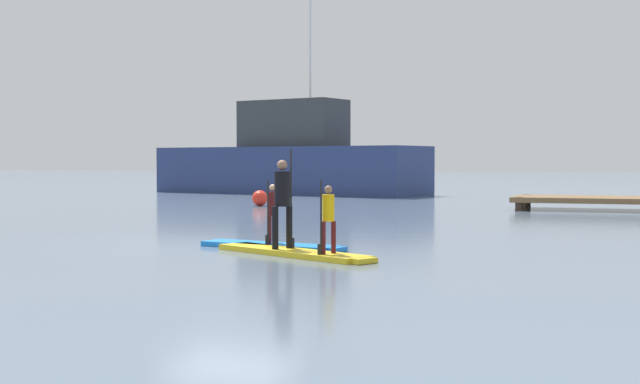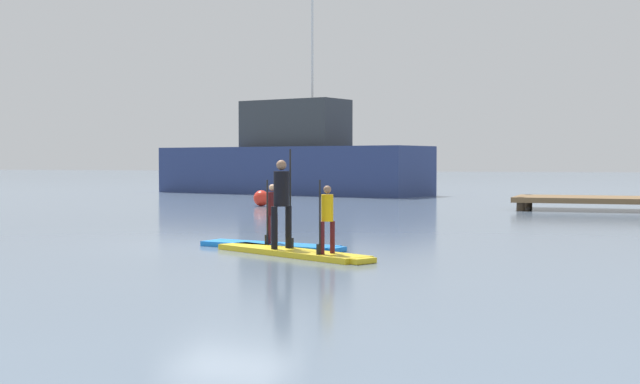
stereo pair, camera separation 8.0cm
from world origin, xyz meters
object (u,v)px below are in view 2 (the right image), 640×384
(paddler_child_solo, at_px, (272,210))
(mooring_buoy_near, at_px, (261,198))
(paddler_adult, at_px, (282,198))
(fishing_boat_white_large, at_px, (291,161))
(paddleboard_far, at_px, (294,253))
(paddler_child_front, at_px, (327,215))
(paddleboard_near, at_px, (272,246))

(paddler_child_solo, bearing_deg, mooring_buoy_near, 114.14)
(paddler_adult, relative_size, fishing_boat_white_large, 0.12)
(paddleboard_far, distance_m, mooring_buoy_near, 17.54)
(paddler_child_solo, bearing_deg, paddler_adult, -57.36)
(paddler_child_front, height_order, fishing_boat_white_large, fishing_boat_white_large)
(paddler_adult, height_order, paddler_child_front, paddler_adult)
(paddler_child_solo, relative_size, paddler_child_front, 0.97)
(paddler_adult, height_order, mooring_buoy_near, paddler_adult)
(paddler_child_front, relative_size, mooring_buoy_near, 2.15)
(paddler_child_front, xyz_separation_m, mooring_buoy_near, (-8.28, 16.28, -0.47))
(paddleboard_far, relative_size, paddler_child_front, 2.75)
(paddleboard_far, relative_size, paddler_adult, 1.94)
(paddleboard_near, distance_m, fishing_boat_white_large, 28.55)
(paddleboard_near, relative_size, paddler_child_solo, 2.49)
(paddleboard_near, relative_size, paddler_child_front, 2.41)
(paddler_adult, relative_size, mooring_buoy_near, 3.06)
(fishing_boat_white_large, height_order, mooring_buoy_near, fishing_boat_white_large)
(paddleboard_near, distance_m, paddler_child_solo, 0.70)
(paddler_child_solo, distance_m, mooring_buoy_near, 16.24)
(paddler_child_solo, bearing_deg, paddleboard_far, -50.51)
(paddler_child_solo, xyz_separation_m, fishing_boat_white_large, (-10.12, 26.66, 0.91))
(paddler_child_solo, xyz_separation_m, paddler_adult, (0.56, -0.88, 0.28))
(paddler_child_front, bearing_deg, paddler_child_solo, 138.20)
(paddler_child_solo, bearing_deg, fishing_boat_white_large, 110.78)
(paddleboard_far, xyz_separation_m, fishing_boat_white_large, (-10.98, 27.70, 1.61))
(paddler_child_front, distance_m, fishing_boat_white_large, 30.50)
(paddleboard_near, height_order, paddler_adult, paddler_adult)
(paddleboard_far, bearing_deg, fishing_boat_white_large, 111.61)
(fishing_boat_white_large, bearing_deg, paddler_adult, -68.80)
(paddleboard_far, relative_size, fishing_boat_white_large, 0.23)
(mooring_buoy_near, bearing_deg, paddleboard_far, -64.70)
(paddler_child_front, bearing_deg, paddleboard_near, 137.91)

